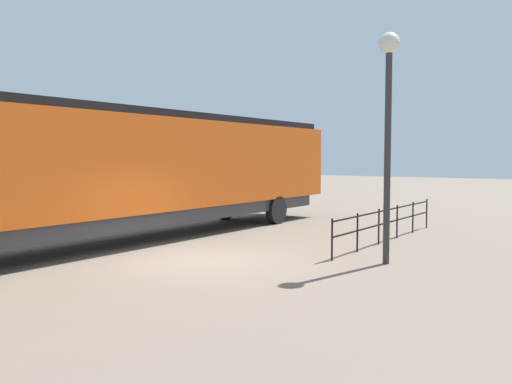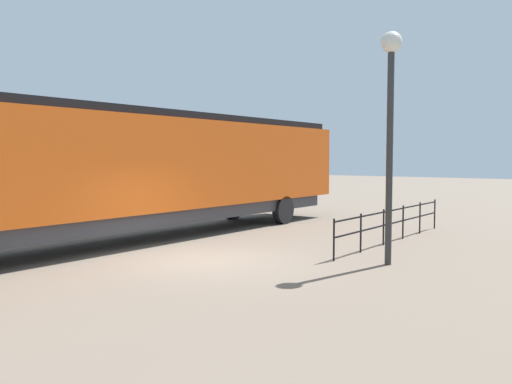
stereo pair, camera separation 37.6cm
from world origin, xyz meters
TOP-DOWN VIEW (x-y plane):
  - ground_plane at (0.00, 0.00)m, footprint 120.00×120.00m
  - locomotive at (-3.85, 1.92)m, footprint 2.89×18.98m
  - lamp_post at (3.97, 2.29)m, footprint 0.51×0.51m
  - platform_fence at (2.70, 5.74)m, footprint 0.05×7.76m

SIDE VIEW (x-z plane):
  - ground_plane at x=0.00m, z-range 0.00..0.00m
  - platform_fence at x=2.70m, z-range 0.15..1.23m
  - locomotive at x=-3.85m, z-range 0.26..4.33m
  - lamp_post at x=3.97m, z-range 1.16..6.79m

